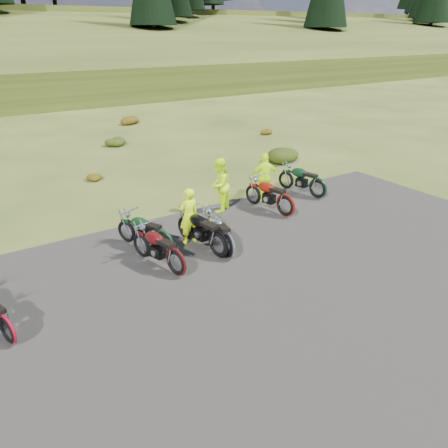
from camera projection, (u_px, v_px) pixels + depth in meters
ground at (216, 270)px, 11.65m from camera, size 300.00×300.00×0.00m
gravel_pad at (262, 306)px, 10.12m from camera, size 20.00×12.00×0.04m
shrub_4 at (93, 176)px, 18.41m from camera, size 0.77×0.77×0.45m
shrub_5 at (115, 141)px, 23.88m from camera, size 1.03×1.03×0.61m
shrub_6 at (128, 119)px, 29.35m from camera, size 1.30×1.30×0.77m
shrub_7 at (284, 152)px, 21.02m from camera, size 1.56×1.56×0.92m
shrub_8 at (264, 131)px, 26.62m from camera, size 0.77×0.77×0.45m
motorcycle_1 at (11, 344)px, 8.90m from camera, size 1.17×1.96×0.97m
motorcycle_2 at (164, 255)px, 12.41m from camera, size 1.51×2.21×1.11m
motorcycle_3 at (228, 258)px, 12.24m from camera, size 0.94×2.15×1.09m
motorcycle_4 at (177, 276)px, 11.36m from camera, size 1.22×2.28×1.13m
motorcycle_5 at (218, 258)px, 12.27m from camera, size 1.08×2.34×1.18m
motorcycle_6 at (285, 217)px, 14.93m from camera, size 1.13×2.36×1.18m
motorcycle_7 at (317, 199)px, 16.53m from camera, size 1.20×2.34×1.17m
person_middle at (189, 217)px, 12.77m from camera, size 0.64×0.43×1.71m
person_right_a at (219, 186)px, 15.00m from camera, size 1.16×1.10×1.89m
person_right_b at (265, 178)px, 15.98m from camera, size 1.14×0.76×1.79m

